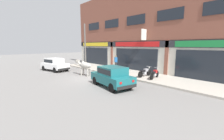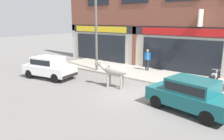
% 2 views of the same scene
% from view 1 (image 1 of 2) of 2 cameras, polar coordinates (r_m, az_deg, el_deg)
% --- Properties ---
extents(ground_plane, '(90.00, 90.00, 0.00)m').
position_cam_1_polar(ground_plane, '(13.47, -7.51, -3.25)').
color(ground_plane, slate).
extents(sidewalk, '(19.00, 3.64, 0.14)m').
position_cam_1_polar(sidewalk, '(16.03, 4.38, -0.89)').
color(sidewalk, '#A8A093').
rests_on(sidewalk, ground).
extents(shop_building, '(23.00, 1.40, 9.40)m').
position_cam_1_polar(shop_building, '(17.41, 9.44, 14.42)').
color(shop_building, brown).
rests_on(shop_building, ground).
extents(cow, '(2.13, 0.82, 1.61)m').
position_cam_1_polar(cow, '(14.67, -10.43, 1.70)').
color(cow, '#9E998E').
rests_on(cow, ground).
extents(car_0, '(3.80, 2.21, 1.46)m').
position_cam_1_polar(car_0, '(18.50, -21.04, 2.21)').
color(car_0, black).
rests_on(car_0, ground).
extents(car_1, '(3.77, 2.12, 1.46)m').
position_cam_1_polar(car_1, '(10.62, -0.03, -2.13)').
color(car_1, black).
rests_on(car_1, ground).
extents(motorcycle_0, '(0.52, 1.81, 0.88)m').
position_cam_1_polar(motorcycle_0, '(13.76, 12.39, -0.88)').
color(motorcycle_0, black).
rests_on(motorcycle_0, sidewalk).
extents(motorcycle_1, '(0.62, 1.79, 0.88)m').
position_cam_1_polar(motorcycle_1, '(13.19, 15.94, -1.47)').
color(motorcycle_1, black).
rests_on(motorcycle_1, sidewalk).
extents(pedestrian, '(0.50, 0.32, 1.60)m').
position_cam_1_polar(pedestrian, '(17.78, 1.48, 3.60)').
color(pedestrian, '#2D2D33').
rests_on(pedestrian, sidewalk).
extents(utility_pole, '(0.18, 0.18, 5.31)m').
position_cam_1_polar(utility_pole, '(18.72, -10.20, 8.88)').
color(utility_pole, '#595651').
rests_on(utility_pole, sidewalk).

